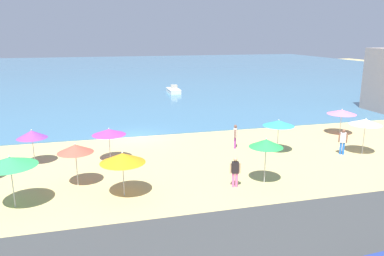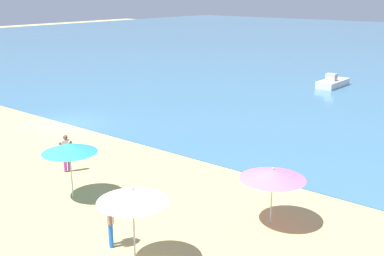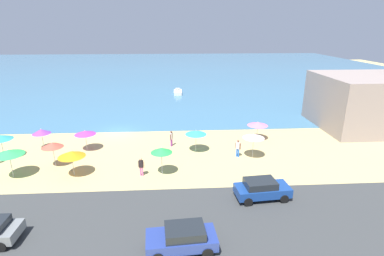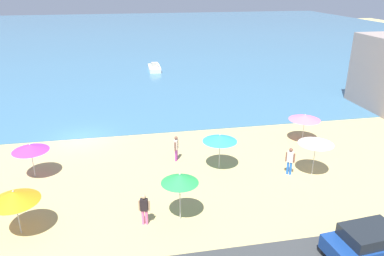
% 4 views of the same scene
% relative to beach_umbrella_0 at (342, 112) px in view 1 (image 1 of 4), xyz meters
% --- Properties ---
extents(ground_plane, '(160.00, 160.00, 0.00)m').
position_rel_beach_umbrella_0_xyz_m(ground_plane, '(-16.16, 3.48, -1.86)').
color(ground_plane, tan).
extents(sea, '(150.00, 110.00, 0.05)m').
position_rel_beach_umbrella_0_xyz_m(sea, '(-16.16, 58.48, -1.84)').
color(sea, teal).
rests_on(sea, ground_plane).
extents(beach_umbrella_0, '(2.28, 2.28, 2.11)m').
position_rel_beach_umbrella_0_xyz_m(beach_umbrella_0, '(0.00, 0.00, 0.00)').
color(beach_umbrella_0, '#B2B2B7').
rests_on(beach_umbrella_0, ground_plane).
extents(beach_umbrella_1, '(2.27, 2.27, 2.32)m').
position_rel_beach_umbrella_0_xyz_m(beach_umbrella_1, '(-18.02, -7.57, 0.15)').
color(beach_umbrella_1, '#B2B2B7').
rests_on(beach_umbrella_1, ground_plane).
extents(beach_umbrella_2, '(1.90, 1.90, 2.38)m').
position_rel_beach_umbrella_0_xyz_m(beach_umbrella_2, '(-20.33, -5.60, 0.22)').
color(beach_umbrella_2, '#B2B2B7').
rests_on(beach_umbrella_2, ground_plane).
extents(beach_umbrella_3, '(2.14, 2.14, 2.19)m').
position_rel_beach_umbrella_0_xyz_m(beach_umbrella_3, '(-18.43, -1.95, 0.07)').
color(beach_umbrella_3, '#B2B2B7').
rests_on(beach_umbrella_3, ground_plane).
extents(beach_umbrella_4, '(1.85, 1.85, 2.24)m').
position_rel_beach_umbrella_0_xyz_m(beach_umbrella_4, '(-23.07, -1.27, 0.06)').
color(beach_umbrella_4, '#B2B2B7').
rests_on(beach_umbrella_4, ground_plane).
extents(beach_umbrella_5, '(2.15, 2.15, 2.33)m').
position_rel_beach_umbrella_0_xyz_m(beach_umbrella_5, '(-7.17, -3.01, 0.21)').
color(beach_umbrella_5, '#B2B2B7').
rests_on(beach_umbrella_5, ground_plane).
extents(beach_umbrella_6, '(2.44, 2.44, 2.55)m').
position_rel_beach_umbrella_0_xyz_m(beach_umbrella_6, '(-23.12, -7.55, 0.40)').
color(beach_umbrella_6, '#B2B2B7').
rests_on(beach_umbrella_6, ground_plane).
extents(beach_umbrella_8, '(1.84, 1.84, 2.58)m').
position_rel_beach_umbrella_0_xyz_m(beach_umbrella_8, '(-10.45, -7.88, 0.42)').
color(beach_umbrella_8, '#B2B2B7').
rests_on(beach_umbrella_8, ground_plane).
extents(beach_umbrella_9, '(2.10, 2.10, 2.51)m').
position_rel_beach_umbrella_0_xyz_m(beach_umbrella_9, '(-1.76, -4.87, 0.39)').
color(beach_umbrella_9, '#B2B2B7').
rests_on(beach_umbrella_9, ground_plane).
extents(bather_1, '(0.36, 0.52, 1.73)m').
position_rel_beach_umbrella_0_xyz_m(bather_1, '(-9.66, -1.41, -0.89)').
color(bather_1, '#A23EA0').
rests_on(bather_1, ground_plane).
extents(bather_2, '(0.56, 0.30, 1.67)m').
position_rel_beach_umbrella_0_xyz_m(bather_2, '(-12.22, -7.97, -0.93)').
color(bather_2, pink).
rests_on(bather_2, ground_plane).
extents(bather_3, '(0.48, 0.39, 1.77)m').
position_rel_beach_umbrella_0_xyz_m(bather_3, '(-3.16, -4.58, -0.87)').
color(bather_3, blue).
rests_on(bather_3, ground_plane).
extents(skiff_nearshore, '(1.53, 4.06, 1.15)m').
position_rel_beach_umbrella_0_xyz_m(skiff_nearshore, '(-8.54, 24.89, -1.48)').
color(skiff_nearshore, silver).
rests_on(skiff_nearshore, sea).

